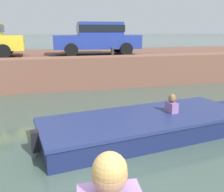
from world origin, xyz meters
The scene contains 6 objects.
ground_plane centered at (0.00, 4.55, 0.00)m, with size 400.00×400.00×0.00m, color #42564C.
far_quay_wall centered at (0.00, 12.11, 0.71)m, with size 60.00×6.00×1.42m, color brown.
far_wall_coping centered at (0.00, 9.23, 1.46)m, with size 60.00×0.24×0.08m, color #925F4C.
motorboat_passing centered at (1.75, 3.91, 0.26)m, with size 6.33×2.61×1.00m.
car_centre_blue centered at (1.68, 10.64, 2.27)m, with size 4.18×2.02×1.54m.
mooring_bollard_east centered at (2.08, 9.36, 1.66)m, with size 0.15×0.15×0.44m.
Camera 1 is at (-0.78, -1.57, 2.55)m, focal length 40.00 mm.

